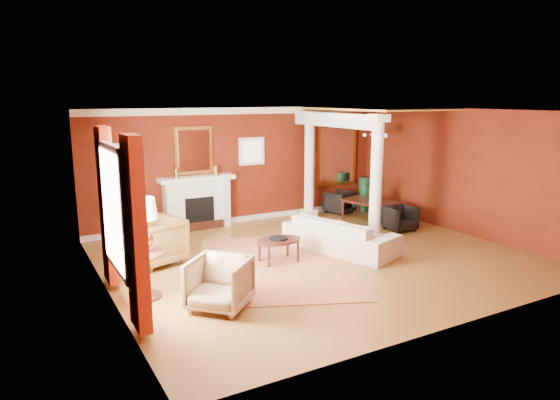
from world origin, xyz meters
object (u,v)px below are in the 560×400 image
sofa (340,229)px  armchair_stripe (219,281)px  coffee_table (279,242)px  side_table (143,231)px  dining_table (374,205)px  armchair_leopard (154,239)px

sofa → armchair_stripe: bearing=95.7°
coffee_table → side_table: 2.83m
dining_table → side_table: bearing=91.6°
armchair_stripe → dining_table: 6.34m
coffee_table → side_table: bearing=-169.4°
armchair_leopard → coffee_table: (2.14, -1.06, -0.08)m
side_table → armchair_leopard: bearing=70.4°
coffee_table → armchair_stripe: bearing=-141.4°
coffee_table → dining_table: bearing=23.9°
armchair_stripe → dining_table: bearing=75.4°
armchair_leopard → dining_table: bearing=78.1°
armchair_stripe → coffee_table: bearing=84.8°
armchair_stripe → side_table: side_table is taller
side_table → dining_table: side_table is taller
armchair_stripe → dining_table: armchair_stripe is taller
sofa → armchair_leopard: (-3.60, 1.05, 0.02)m
armchair_leopard → dining_table: size_ratio=0.64×
coffee_table → side_table: (-2.69, -0.50, 0.69)m
armchair_leopard → side_table: size_ratio=0.61×
sofa → dining_table: (2.24, 1.63, -0.04)m
armchair_leopard → coffee_table: 2.39m
armchair_stripe → armchair_leopard: bearing=143.3°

